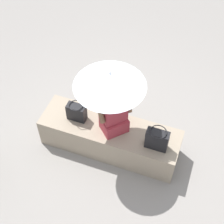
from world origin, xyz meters
The scene contains 6 objects.
ground_plane centered at (0.00, 0.00, 0.00)m, with size 14.00×14.00×0.00m, color gray.
stone_bench centered at (0.00, 0.00, 0.25)m, with size 2.03×0.60×0.49m, color gray.
person_seated centered at (0.07, -0.01, 0.88)m, with size 0.47×0.48×0.90m.
parasol centered at (0.03, -0.07, 1.51)m, with size 0.89×0.89×1.15m.
handbag_black centered at (-0.50, -0.01, 0.63)m, with size 0.27×0.20×0.28m.
tote_bag_canvas centered at (0.70, -0.10, 0.66)m, with size 0.30×0.22×0.34m.
Camera 1 is at (1.03, -2.74, 4.31)m, focal length 54.49 mm.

